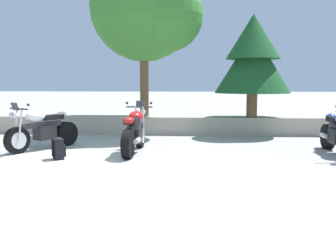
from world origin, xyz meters
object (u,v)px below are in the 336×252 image
(motorcycle_red_centre, at_px, (135,132))
(motorcycle_white_near_left, at_px, (42,130))
(leafy_tree_mid_left, at_px, (149,9))
(pine_tree_mid_right, at_px, (253,56))
(rider_backpack, at_px, (58,148))

(motorcycle_red_centre, bearing_deg, motorcycle_white_near_left, 173.34)
(motorcycle_white_near_left, bearing_deg, leafy_tree_mid_left, 55.01)
(motorcycle_white_near_left, xyz_separation_m, pine_tree_mid_right, (5.48, 2.99, 1.96))
(pine_tree_mid_right, bearing_deg, motorcycle_red_centre, -134.21)
(rider_backpack, xyz_separation_m, pine_tree_mid_right, (4.68, 4.13, 2.20))
(motorcycle_white_near_left, distance_m, leafy_tree_mid_left, 5.21)
(motorcycle_red_centre, distance_m, rider_backpack, 1.76)
(motorcycle_white_near_left, relative_size, pine_tree_mid_right, 0.58)
(motorcycle_red_centre, distance_m, pine_tree_mid_right, 4.95)
(motorcycle_white_near_left, distance_m, motorcycle_red_centre, 2.33)
(rider_backpack, bearing_deg, leafy_tree_mid_left, 71.56)
(motorcycle_white_near_left, xyz_separation_m, rider_backpack, (0.80, -1.15, -0.24))
(leafy_tree_mid_left, bearing_deg, motorcycle_white_near_left, -124.99)
(motorcycle_red_centre, bearing_deg, rider_backpack, -149.94)
(motorcycle_red_centre, height_order, pine_tree_mid_right, pine_tree_mid_right)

